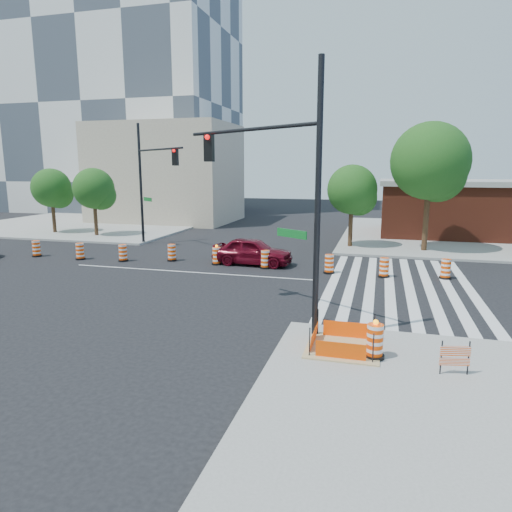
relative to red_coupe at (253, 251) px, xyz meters
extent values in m
plane|color=black|center=(-2.79, -2.82, -0.80)|extent=(120.00, 120.00, 0.00)
cube|color=gray|center=(15.21, 15.18, -0.72)|extent=(22.00, 22.00, 0.15)
cube|color=gray|center=(-20.79, 15.18, -0.72)|extent=(22.00, 22.00, 0.15)
cube|color=silver|center=(5.01, -2.82, -0.79)|extent=(0.45, 13.50, 0.01)
cube|color=silver|center=(5.91, -2.82, -0.79)|extent=(0.45, 13.50, 0.01)
cube|color=silver|center=(6.81, -2.82, -0.79)|extent=(0.45, 13.50, 0.01)
cube|color=silver|center=(7.71, -2.82, -0.79)|extent=(0.45, 13.50, 0.01)
cube|color=silver|center=(8.61, -2.82, -0.79)|extent=(0.45, 13.50, 0.01)
cube|color=silver|center=(9.51, -2.82, -0.79)|extent=(0.45, 13.50, 0.01)
cube|color=silver|center=(10.41, -2.82, -0.79)|extent=(0.45, 13.50, 0.01)
cube|color=silver|center=(11.31, -2.82, -0.79)|extent=(0.45, 13.50, 0.01)
cube|color=silver|center=(-2.79, -2.82, -0.79)|extent=(14.00, 0.12, 0.01)
cube|color=tan|center=(6.21, -11.82, -0.62)|extent=(2.20, 2.20, 0.05)
cube|color=#FF4C05|center=(6.21, -12.72, -0.37)|extent=(1.44, 0.02, 0.55)
cube|color=#FF4C05|center=(6.21, -10.92, -0.37)|extent=(1.44, 0.02, 0.55)
cube|color=#FF4C05|center=(5.31, -11.82, -0.37)|extent=(0.02, 1.44, 0.55)
cube|color=#FF4C05|center=(7.11, -11.82, -0.37)|extent=(0.02, 1.44, 0.55)
cylinder|color=black|center=(5.31, -12.72, -0.20)|extent=(0.04, 0.04, 0.90)
cylinder|color=black|center=(7.11, -12.72, -0.20)|extent=(0.04, 0.04, 0.90)
cylinder|color=black|center=(5.31, -10.92, -0.20)|extent=(0.04, 0.04, 0.90)
cylinder|color=black|center=(7.11, -10.92, -0.20)|extent=(0.04, 0.04, 0.90)
cube|color=silver|center=(-26.79, 31.18, 21.70)|extent=(28.00, 18.00, 45.00)
cube|color=maroon|center=(15.21, 15.18, 1.30)|extent=(16.00, 8.00, 4.20)
cube|color=gray|center=(15.21, 15.18, 3.60)|extent=(16.50, 8.50, 0.40)
cube|color=tan|center=(-14.79, 19.18, 4.20)|extent=(14.00, 10.00, 10.00)
imported|color=#5C0716|center=(0.00, 0.00, 0.00)|extent=(4.75, 2.08, 1.59)
cylinder|color=black|center=(5.20, -10.90, 3.73)|extent=(0.20, 0.20, 8.75)
cylinder|color=black|center=(2.41, -9.16, 6.14)|extent=(5.65, 3.58, 0.13)
cube|color=black|center=(0.46, -7.95, 5.59)|extent=(0.35, 0.31, 1.09)
sphere|color=#FF0C0C|center=(0.46, -8.13, 5.97)|extent=(0.20, 0.20, 0.20)
cube|color=#0C591E|center=(4.27, -10.32, 2.64)|extent=(1.14, 0.73, 0.27)
cylinder|color=black|center=(-9.93, 5.04, 3.64)|extent=(0.19, 0.19, 8.58)
cylinder|color=black|center=(-7.36, 3.10, 6.00)|extent=(5.21, 3.98, 0.13)
cube|color=black|center=(-5.56, 1.74, 5.47)|extent=(0.34, 0.30, 1.07)
sphere|color=#FF0C0C|center=(-5.56, 1.56, 5.84)|extent=(0.19, 0.19, 0.19)
cube|color=#0C591E|center=(-9.07, 4.39, 2.57)|extent=(1.05, 0.81, 0.27)
cylinder|color=black|center=(7.15, -12.28, -0.60)|extent=(0.59, 0.59, 0.10)
cylinder|color=#FB4705|center=(7.15, -12.28, -0.10)|extent=(0.48, 0.48, 0.94)
sphere|color=#FF990C|center=(7.15, -12.28, 0.44)|extent=(0.16, 0.16, 0.16)
cube|color=#FB4705|center=(9.23, -12.82, 0.01)|extent=(0.79, 0.20, 0.26)
cube|color=#FB4705|center=(9.23, -12.82, -0.29)|extent=(0.79, 0.20, 0.21)
cylinder|color=black|center=(8.88, -12.90, -0.18)|extent=(0.04, 0.04, 0.94)
cylinder|color=black|center=(9.58, -12.75, -0.18)|extent=(0.04, 0.04, 0.94)
cylinder|color=#382314|center=(-19.86, 7.69, 0.94)|extent=(0.30, 0.30, 3.48)
sphere|color=#154914|center=(-19.86, 7.69, 3.12)|extent=(3.26, 3.26, 3.26)
sphere|color=#154914|center=(-19.39, 7.97, 2.58)|extent=(2.39, 2.39, 2.39)
sphere|color=#154914|center=(-20.23, 7.50, 2.79)|extent=(2.18, 2.18, 2.18)
cylinder|color=#382314|center=(-15.37, 7.14, 0.96)|extent=(0.30, 0.30, 3.51)
sphere|color=#154914|center=(-15.37, 7.14, 3.15)|extent=(3.29, 3.29, 3.29)
sphere|color=#154914|center=(-14.91, 7.41, 2.60)|extent=(2.41, 2.41, 2.41)
sphere|color=#154914|center=(-15.74, 6.95, 2.82)|extent=(2.19, 2.19, 2.19)
cylinder|color=#382314|center=(5.12, 7.19, 1.03)|extent=(0.30, 0.30, 3.66)
sphere|color=#154914|center=(5.12, 7.19, 3.32)|extent=(3.43, 3.43, 3.43)
sphere|color=#154914|center=(5.59, 7.47, 2.75)|extent=(2.51, 2.51, 2.51)
sphere|color=#154914|center=(4.75, 7.00, 2.97)|extent=(2.29, 2.29, 2.29)
cylinder|color=#382314|center=(10.04, 6.86, 1.88)|extent=(0.35, 0.35, 5.36)
sphere|color=#154914|center=(10.04, 6.86, 5.23)|extent=(5.02, 5.02, 5.02)
sphere|color=#154914|center=(10.60, 7.20, 4.39)|extent=(3.68, 3.68, 3.68)
sphere|color=#154914|center=(9.60, 6.64, 4.73)|extent=(3.35, 3.35, 3.35)
cylinder|color=black|center=(-14.03, -1.28, -0.75)|extent=(0.60, 0.60, 0.10)
cylinder|color=#FB4705|center=(-14.03, -1.28, -0.25)|extent=(0.48, 0.48, 0.95)
cylinder|color=black|center=(-10.72, -1.38, -0.75)|extent=(0.60, 0.60, 0.10)
cylinder|color=#FB4705|center=(-10.72, -1.38, -0.25)|extent=(0.48, 0.48, 0.95)
cylinder|color=black|center=(-7.87, -1.16, -0.75)|extent=(0.60, 0.60, 0.10)
cylinder|color=#FB4705|center=(-7.87, -1.16, -0.25)|extent=(0.48, 0.48, 0.95)
cylinder|color=black|center=(-5.05, -0.27, -0.75)|extent=(0.60, 0.60, 0.10)
cylinder|color=#FB4705|center=(-5.05, -0.27, -0.25)|extent=(0.48, 0.48, 0.95)
cylinder|color=black|center=(-2.04, -0.56, -0.75)|extent=(0.60, 0.60, 0.10)
cylinder|color=#FB4705|center=(-2.04, -0.56, -0.25)|extent=(0.48, 0.48, 0.95)
sphere|color=#FF990C|center=(-2.04, -0.56, 0.30)|extent=(0.16, 0.16, 0.16)
cylinder|color=black|center=(0.96, -0.80, -0.75)|extent=(0.60, 0.60, 0.10)
cylinder|color=#FB4705|center=(0.96, -0.80, -0.25)|extent=(0.48, 0.48, 0.95)
cylinder|color=black|center=(4.59, -1.09, -0.75)|extent=(0.60, 0.60, 0.10)
cylinder|color=#FB4705|center=(4.59, -1.09, -0.25)|extent=(0.48, 0.48, 0.95)
cylinder|color=black|center=(7.44, -1.22, -0.75)|extent=(0.60, 0.60, 0.10)
cylinder|color=#FB4705|center=(7.44, -1.22, -0.25)|extent=(0.48, 0.48, 0.95)
cylinder|color=black|center=(10.47, -0.76, -0.75)|extent=(0.60, 0.60, 0.10)
cylinder|color=#FB4705|center=(10.47, -0.76, -0.25)|extent=(0.48, 0.48, 0.95)
camera|label=1|loc=(7.12, -25.25, 4.82)|focal=32.00mm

